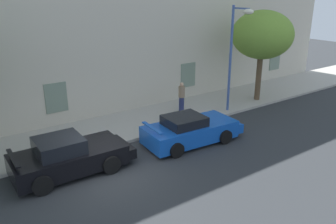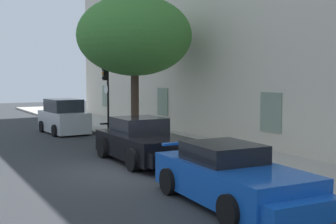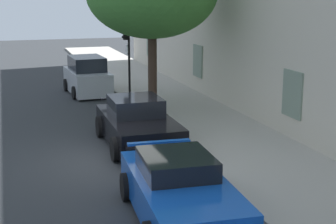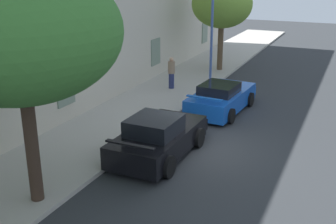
# 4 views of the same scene
# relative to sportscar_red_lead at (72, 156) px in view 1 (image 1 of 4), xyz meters

# --- Properties ---
(ground_plane) EXTENTS (80.00, 80.00, 0.00)m
(ground_plane) POSITION_rel_sportscar_red_lead_xyz_m (1.06, -1.02, -0.65)
(ground_plane) COLOR #2B2D30
(sidewalk) EXTENTS (60.00, 3.76, 0.14)m
(sidewalk) POSITION_rel_sportscar_red_lead_xyz_m (1.06, 2.92, -0.58)
(sidewalk) COLOR #A8A399
(sidewalk) RESTS_ON ground
(sportscar_red_lead) EXTENTS (4.61, 2.24, 1.51)m
(sportscar_red_lead) POSITION_rel_sportscar_red_lead_xyz_m (0.00, 0.00, 0.00)
(sportscar_red_lead) COLOR black
(sportscar_red_lead) RESTS_ON ground
(sportscar_yellow_flank) EXTENTS (4.76, 2.30, 1.36)m
(sportscar_yellow_flank) POSITION_rel_sportscar_red_lead_xyz_m (5.55, -0.51, -0.06)
(sportscar_yellow_flank) COLOR #144CB2
(sportscar_yellow_flank) RESTS_ON ground
(tree_near_kerb) EXTENTS (3.64, 3.64, 5.43)m
(tree_near_kerb) POSITION_rel_sportscar_red_lead_xyz_m (12.70, 1.93, 3.46)
(tree_near_kerb) COLOR brown
(tree_near_kerb) RESTS_ON sidewalk
(street_lamp) EXTENTS (0.44, 1.42, 5.78)m
(street_lamp) POSITION_rel_sportscar_red_lead_xyz_m (9.76, 1.11, 3.47)
(street_lamp) COLOR #3F5999
(street_lamp) RESTS_ON sidewalk
(pedestrian_admiring) EXTENTS (0.37, 0.37, 1.67)m
(pedestrian_admiring) POSITION_rel_sportscar_red_lead_xyz_m (7.50, 2.92, 0.34)
(pedestrian_admiring) COLOR navy
(pedestrian_admiring) RESTS_ON sidewalk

